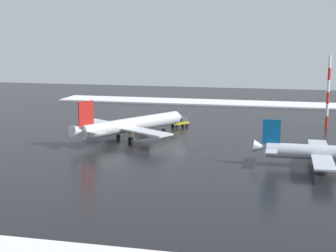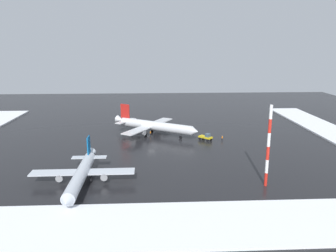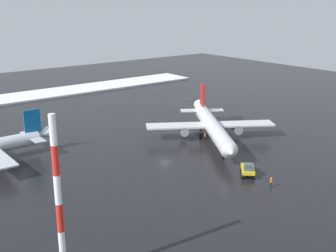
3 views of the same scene
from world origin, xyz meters
TOP-DOWN VIEW (x-y plane):
  - ground_plane at (0.00, 0.00)m, footprint 240.00×240.00m
  - snow_bank_right at (67.00, 0.00)m, footprint 14.00×116.00m
  - airplane_foreground_jet at (0.92, 12.28)m, footprint 30.57×26.21m
  - airplane_distant_tail at (-16.06, -31.58)m, footprint 24.27×29.36m
  - pushback_tug at (18.69, 3.93)m, footprint 4.83×4.79m
  - ground_crew_beside_wing at (24.17, 3.46)m, footprint 0.36×0.36m
  - ground_crew_by_nose_gear at (-0.30, 11.36)m, footprint 0.36×0.36m
  - antenna_mast at (26.36, -33.72)m, footprint 0.70×0.70m

SIDE VIEW (x-z plane):
  - ground_plane at x=0.00m, z-range 0.00..0.00m
  - snow_bank_right at x=67.00m, z-range 0.00..0.53m
  - ground_crew_beside_wing at x=24.17m, z-range 0.12..1.83m
  - ground_crew_by_nose_gear at x=-0.30m, z-range 0.12..1.83m
  - pushback_tug at x=18.69m, z-range 0.03..2.53m
  - airplane_distant_tail at x=-16.06m, z-range -1.48..7.26m
  - airplane_foreground_jet at x=0.92m, z-range -1.73..8.46m
  - antenna_mast at x=26.36m, z-range 0.00..18.97m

